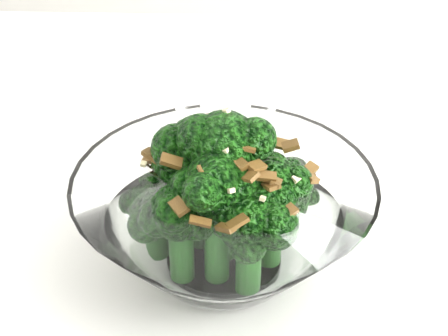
# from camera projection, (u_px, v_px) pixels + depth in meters

# --- Properties ---
(table) EXTENTS (1.32, 1.00, 0.75)m
(table) POSITION_uv_depth(u_px,v_px,m) (237.00, 227.00, 0.70)
(table) COLOR white
(table) RESTS_ON ground
(broccoli_dish) EXTENTS (0.23, 0.23, 0.14)m
(broccoli_dish) POSITION_uv_depth(u_px,v_px,m) (223.00, 213.00, 0.52)
(broccoli_dish) COLOR white
(broccoli_dish) RESTS_ON table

